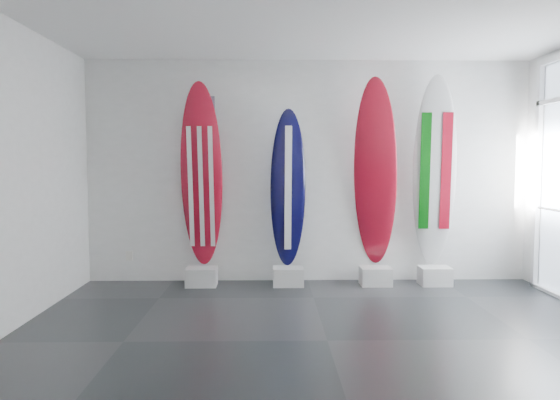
{
  "coord_description": "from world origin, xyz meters",
  "views": [
    {
      "loc": [
        -0.52,
        -4.7,
        1.62
      ],
      "look_at": [
        -0.41,
        1.4,
        1.19
      ],
      "focal_mm": 33.91,
      "sensor_mm": 36.0,
      "label": 1
    }
  ],
  "objects_px": {
    "surfboard_usa": "(202,176)",
    "surfboard_italy": "(435,172)",
    "surfboard_swiss": "(375,173)",
    "surfboard_navy": "(288,188)"
  },
  "relations": [
    {
      "from": "surfboard_usa",
      "to": "surfboard_italy",
      "type": "distance_m",
      "value": 3.09
    },
    {
      "from": "surfboard_usa",
      "to": "surfboard_swiss",
      "type": "height_order",
      "value": "surfboard_swiss"
    },
    {
      "from": "surfboard_usa",
      "to": "surfboard_italy",
      "type": "relative_size",
      "value": 0.96
    },
    {
      "from": "surfboard_usa",
      "to": "surfboard_italy",
      "type": "height_order",
      "value": "surfboard_italy"
    },
    {
      "from": "surfboard_usa",
      "to": "surfboard_navy",
      "type": "xyz_separation_m",
      "value": [
        1.14,
        0.0,
        -0.17
      ]
    },
    {
      "from": "surfboard_navy",
      "to": "surfboard_italy",
      "type": "relative_size",
      "value": 0.82
    },
    {
      "from": "surfboard_navy",
      "to": "surfboard_italy",
      "type": "xyz_separation_m",
      "value": [
        1.95,
        0.0,
        0.22
      ]
    },
    {
      "from": "surfboard_swiss",
      "to": "surfboard_italy",
      "type": "xyz_separation_m",
      "value": [
        0.79,
        0.0,
        0.02
      ]
    },
    {
      "from": "surfboard_usa",
      "to": "surfboard_navy",
      "type": "distance_m",
      "value": 1.15
    },
    {
      "from": "surfboard_usa",
      "to": "surfboard_italy",
      "type": "bearing_deg",
      "value": 2.33
    }
  ]
}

